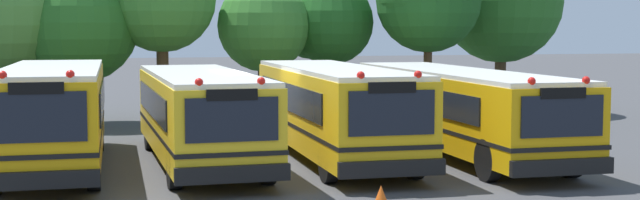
% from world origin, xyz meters
% --- Properties ---
extents(ground_plane, '(160.00, 160.00, 0.00)m').
position_xyz_m(ground_plane, '(0.00, 0.00, 0.00)').
color(ground_plane, '#424244').
extents(school_bus_0, '(2.66, 9.66, 2.73)m').
position_xyz_m(school_bus_0, '(-5.45, 0.01, 1.43)').
color(school_bus_0, '#EAA80C').
rests_on(school_bus_0, ground_plane).
extents(school_bus_1, '(2.59, 9.84, 2.54)m').
position_xyz_m(school_bus_1, '(-1.77, -0.20, 1.34)').
color(school_bus_1, yellow).
rests_on(school_bus_1, ground_plane).
extents(school_bus_2, '(2.65, 10.18, 2.64)m').
position_xyz_m(school_bus_2, '(1.87, -0.22, 1.39)').
color(school_bus_2, yellow).
rests_on(school_bus_2, ground_plane).
extents(school_bus_3, '(2.66, 11.75, 2.51)m').
position_xyz_m(school_bus_3, '(5.52, -0.23, 1.33)').
color(school_bus_3, '#EAA80C').
rests_on(school_bus_3, ground_plane).
extents(tree_2, '(4.42, 4.42, 5.96)m').
position_xyz_m(tree_2, '(-4.99, 9.96, 3.76)').
color(tree_2, '#4C3823').
rests_on(tree_2, ground_plane).
extents(tree_3, '(4.04, 4.04, 6.70)m').
position_xyz_m(tree_3, '(-2.03, 9.66, 4.58)').
color(tree_3, '#4C3823').
rests_on(tree_3, ground_plane).
extents(tree_4, '(3.58, 3.58, 5.45)m').
position_xyz_m(tree_4, '(1.99, 9.99, 3.74)').
color(tree_4, '#4C3823').
rests_on(tree_4, ground_plane).
extents(tree_5, '(3.74, 3.41, 5.47)m').
position_xyz_m(tree_5, '(4.53, 10.36, 3.72)').
color(tree_5, '#4C3823').
rests_on(tree_5, ground_plane).
extents(tree_7, '(5.05, 5.05, 7.15)m').
position_xyz_m(tree_7, '(12.09, 10.11, 4.63)').
color(tree_7, '#4C3823').
rests_on(tree_7, ground_plane).
extents(traffic_cone, '(0.38, 0.38, 0.50)m').
position_xyz_m(traffic_cone, '(0.94, -6.84, 0.25)').
color(traffic_cone, '#EA5914').
rests_on(traffic_cone, ground_plane).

